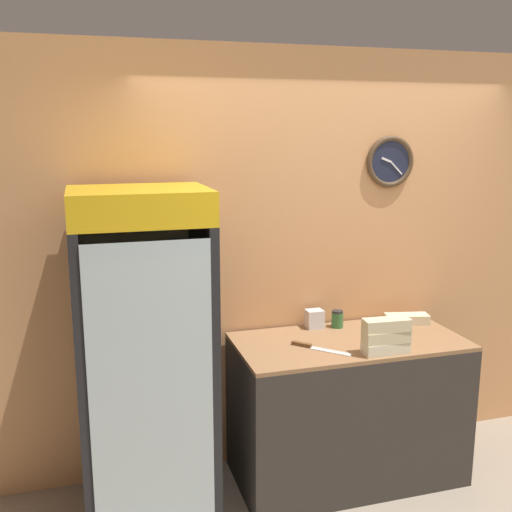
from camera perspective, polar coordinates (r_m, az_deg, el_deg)
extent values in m
cube|color=tan|center=(4.01, 6.68, -0.28)|extent=(5.20, 0.06, 2.70)
torus|color=#4C3823|center=(4.07, 12.66, 8.76)|extent=(0.34, 0.04, 0.34)
cylinder|color=#1E2338|center=(4.07, 12.66, 8.76)|extent=(0.28, 0.01, 0.28)
cube|color=white|center=(4.05, 12.31, 8.94)|extent=(0.07, 0.01, 0.04)
cube|color=white|center=(4.09, 13.23, 8.16)|extent=(0.09, 0.01, 0.09)
cube|color=#332D28|center=(3.97, 8.66, -14.32)|extent=(1.41, 0.70, 0.90)
cube|color=#8E6642|center=(3.79, 8.88, -8.06)|extent=(1.41, 0.70, 0.02)
cube|color=black|center=(3.79, -11.03, -8.94)|extent=(0.73, 0.04, 1.71)
cube|color=black|center=(3.49, -16.20, -11.10)|extent=(0.05, 0.67, 1.71)
cube|color=black|center=(3.55, -4.94, -10.26)|extent=(0.05, 0.67, 1.71)
cube|color=black|center=(3.90, -10.02, -22.10)|extent=(0.73, 0.67, 0.05)
cube|color=white|center=(3.77, -10.98, -9.08)|extent=(0.63, 0.02, 1.61)
cube|color=silver|center=(3.19, -9.85, -13.03)|extent=(0.63, 0.01, 1.61)
cube|color=gold|center=(3.23, -11.09, 4.77)|extent=(0.73, 0.60, 0.18)
cube|color=silver|center=(3.68, -10.20, -17.33)|extent=(0.61, 0.55, 0.01)
cube|color=silver|center=(3.54, -10.39, -12.99)|extent=(0.61, 0.55, 0.01)
cube|color=silver|center=(3.42, -10.59, -8.33)|extent=(0.61, 0.55, 0.01)
cube|color=silver|center=(3.33, -10.79, -3.37)|extent=(0.61, 0.55, 0.01)
cylinder|color=navy|center=(3.32, -7.13, -13.26)|extent=(0.06, 0.06, 0.14)
cylinder|color=navy|center=(3.28, -7.18, -11.73)|extent=(0.02, 0.02, 0.06)
cylinder|color=gold|center=(3.44, -10.70, -18.13)|extent=(0.08, 0.08, 0.14)
cylinder|color=gold|center=(3.40, -10.77, -16.71)|extent=(0.03, 0.03, 0.06)
cylinder|color=orange|center=(3.07, -15.06, -3.20)|extent=(0.07, 0.07, 0.16)
cylinder|color=orange|center=(3.05, -15.18, -1.12)|extent=(0.03, 0.03, 0.07)
cylinder|color=#B2231E|center=(3.10, -8.37, -2.80)|extent=(0.06, 0.06, 0.16)
cylinder|color=#B2231E|center=(3.07, -8.43, -0.74)|extent=(0.03, 0.03, 0.07)
cylinder|color=navy|center=(3.17, -14.33, -8.63)|extent=(0.07, 0.07, 0.15)
cylinder|color=navy|center=(3.13, -14.43, -6.81)|extent=(0.03, 0.03, 0.06)
cylinder|color=#B2BCCC|center=(3.43, -13.97, -18.30)|extent=(0.07, 0.07, 0.15)
cylinder|color=#B2BCCC|center=(3.38, -14.06, -16.74)|extent=(0.03, 0.03, 0.06)
cylinder|color=#72337F|center=(3.20, -7.15, -8.15)|extent=(0.06, 0.06, 0.15)
cylinder|color=#72337F|center=(3.16, -7.20, -6.32)|extent=(0.02, 0.02, 0.06)
cylinder|color=#5B2D19|center=(3.19, -9.15, -8.53)|extent=(0.07, 0.07, 0.12)
cylinder|color=#5B2D19|center=(3.16, -9.21, -7.08)|extent=(0.03, 0.03, 0.05)
cube|color=beige|center=(3.59, 12.24, -8.53)|extent=(0.27, 0.10, 0.07)
cube|color=beige|center=(3.56, 12.29, -7.48)|extent=(0.27, 0.11, 0.07)
cube|color=beige|center=(3.54, 12.34, -6.41)|extent=(0.28, 0.12, 0.07)
cube|color=beige|center=(4.15, 14.17, -5.84)|extent=(0.30, 0.17, 0.06)
cube|color=silver|center=(3.57, 7.13, -8.99)|extent=(0.21, 0.21, 0.00)
cube|color=brown|center=(3.64, 4.37, -8.38)|extent=(0.11, 0.11, 0.02)
cylinder|color=#336B38|center=(3.98, 7.75, -6.05)|extent=(0.08, 0.08, 0.10)
cylinder|color=#262628|center=(3.97, 7.78, -5.28)|extent=(0.07, 0.07, 0.01)
cube|color=silver|center=(3.96, 5.58, -5.97)|extent=(0.11, 0.09, 0.12)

